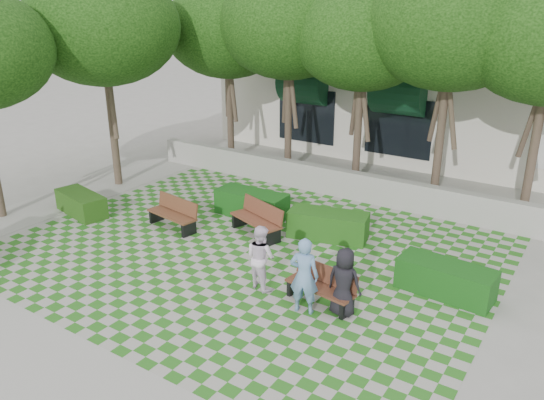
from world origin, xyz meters
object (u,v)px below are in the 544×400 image
Objects in this scene: bench_mid at (258,220)px; hedge_east at (445,279)px; person_white at (261,257)px; hedge_midright at (328,225)px; bench_west at (174,214)px; person_blue at (304,276)px; person_dark at (344,282)px; bench_east at (322,286)px; hedge_midleft at (252,204)px; hedge_west at (81,204)px.

hedge_east is (5.26, -0.36, -0.08)m from bench_mid.
hedge_midright is at bearing -76.70° from person_white.
person_blue is at bearing -9.58° from bench_west.
person_blue is at bearing 178.49° from person_white.
person_dark is at bearing -166.46° from person_blue.
bench_east reaches higher than hedge_midleft.
hedge_midleft is at bearing -37.60° from person_dark.
bench_west is 4.36m from hedge_midright.
hedge_midleft reaches higher than hedge_west.
bench_mid is 5.28m from hedge_east.
person_blue is 1.14× the size of person_dark.
bench_west is at bearing -33.00° from person_blue.
bench_mid is 4.06m from person_blue.
person_blue is at bearing -98.51° from bench_east.
bench_west is 0.81× the size of hedge_midright.
hedge_east is at bearing -130.25° from person_dark.
person_white reaches higher than hedge_west.
hedge_west is 9.09m from person_dark.
hedge_west is 7.08m from person_white.
person_dark is at bearing -35.43° from hedge_midleft.
hedge_midleft is (1.33, 1.95, -0.04)m from bench_west.
bench_west is at bearing -138.39° from bench_mid.
hedge_midright is at bearing -59.74° from person_dark.
person_dark reaches higher than bench_east.
person_blue is (5.28, -1.75, 0.42)m from bench_west.
person_dark reaches higher than hedge_west.
hedge_midright is 3.82m from person_blue.
hedge_west is at bearing -21.40° from person_blue.
person_white is at bearing -150.94° from hedge_east.
hedge_east is (2.09, 1.82, -0.03)m from bench_east.
bench_east is at bearing -64.56° from hedge_midright.
person_dark is at bearing -128.08° from hedge_east.
hedge_midleft reaches higher than hedge_east.
hedge_midright is (-3.54, 1.23, 0.01)m from hedge_east.
hedge_west is 8.43m from person_blue.
bench_east is at bearing -121.00° from person_blue.
hedge_east is 6.34m from hedge_midleft.
bench_mid is at bearing 153.37° from bench_east.
bench_west is 6.15m from person_dark.
person_dark is (9.07, -0.61, 0.40)m from hedge_west.
person_white reaches higher than person_dark.
hedge_midright is (-1.45, 3.05, -0.02)m from bench_east.
hedge_midright is at bearing 19.99° from hedge_west.
hedge_west is 1.27× the size of person_white.
hedge_west is 1.29× the size of person_dark.
person_blue is at bearing -22.49° from bench_mid.
person_white is (-1.46, -0.15, 0.36)m from bench_east.
person_blue reaches higher than bench_east.
hedge_midleft is at bearing 149.93° from bench_east.
hedge_midright is 1.45× the size of person_dark.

